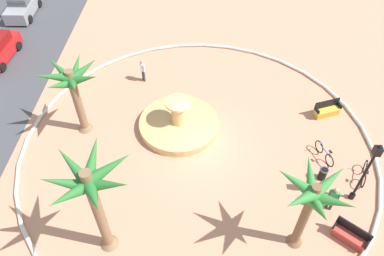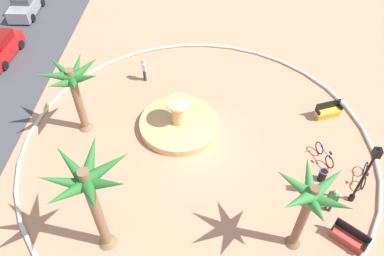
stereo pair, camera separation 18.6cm
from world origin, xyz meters
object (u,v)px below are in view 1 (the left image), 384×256
Objects in this scene: bench_west at (327,111)px; bicycle_red_frame at (324,153)px; parked_car_rightmost at (22,5)px; palm_tree_near_fountain at (312,199)px; lamppost at (367,169)px; bicycle_by_lamppost at (365,173)px; bench_east at (350,236)px; fountain at (179,123)px; palm_tree_by_curb at (91,191)px; palm_tree_mid_plaza at (73,85)px; person_pedestrian_stroll at (143,69)px; person_cyclist_photo at (333,198)px; trash_bin at (323,174)px.

bicycle_red_frame is (-3.34, 0.79, 0.04)m from bench_west.
palm_tree_near_fountain is at bearing -134.40° from parked_car_rightmost.
bicycle_by_lamppost is (1.23, -0.85, -1.95)m from lamppost.
palm_tree_near_fountain is at bearing 94.69° from bench_east.
fountain reaches higher than bicycle_red_frame.
palm_tree_by_curb is at bearing -150.62° from parked_car_rightmost.
bench_east is (-6.22, -13.56, -2.96)m from palm_tree_mid_plaza.
person_pedestrian_stroll is 0.40× the size of parked_car_rightmost.
palm_tree_near_fountain is 26.90m from parked_car_rightmost.
parked_car_rightmost reaches higher than bicycle_by_lamppost.
bench_east is (0.20, -2.45, -3.14)m from palm_tree_near_fountain.
lamppost is at bearing -62.77° from person_cyclist_photo.
person_cyclist_photo is at bearing -109.45° from palm_tree_mid_plaza.
palm_tree_by_curb is 12.45m from bicycle_red_frame.
lamppost is at bearing -159.09° from bicycle_red_frame.
lamppost reaches higher than person_pedestrian_stroll.
bench_west is 0.42× the size of lamppost.
bench_east is at bearing -170.48° from trash_bin.
palm_tree_mid_plaza is 2.73× the size of person_cyclist_photo.
bench_east reaches higher than bicycle_red_frame.
trash_bin is (-3.25, -7.60, 0.09)m from fountain.
palm_tree_by_curb is 11.44m from bench_east.
fountain is 8.84m from bench_west.
fountain is 8.26m from trash_bin.
bench_east is (-6.63, -8.17, 0.05)m from fountain.
parked_car_rightmost is at bearing 48.42° from fountain.
bench_west is at bearing 12.38° from bicycle_by_lamppost.
palm_tree_mid_plaza is at bearing 83.69° from bicycle_red_frame.
fountain is at bearing 72.18° from bicycle_by_lamppost.
lamppost is 2.58m from trash_bin.
bicycle_by_lamppost is (4.24, -12.29, -3.86)m from palm_tree_by_curb.
palm_tree_by_curb is 10.96m from person_cyclist_photo.
parked_car_rightmost is at bearing 49.35° from bench_east.
palm_tree_near_fountain is 2.81× the size of bicycle_by_lamppost.
person_pedestrian_stroll is (7.22, 12.34, 0.53)m from bicycle_by_lamppost.
fountain is at bearing -131.58° from parked_car_rightmost.
palm_tree_mid_plaza is 13.99m from person_cyclist_photo.
palm_tree_near_fountain is 3.99m from bench_east.
lamppost is 2.44× the size of person_pedestrian_stroll.
bench_west is (8.28, -3.00, -3.14)m from palm_tree_near_fountain.
person_cyclist_photo is (-0.65, 1.27, -1.42)m from lamppost.
fountain is 2.79× the size of bicycle_by_lamppost.
palm_tree_by_curb reaches higher than lamppost.
person_cyclist_photo is 0.40× the size of parked_car_rightmost.
fountain is 10.21m from bicycle_by_lamppost.
bench_east is 0.39× the size of parked_car_rightmost.
bench_east is at bearing 156.12° from bicycle_by_lamppost.
trash_bin is at bearing -125.70° from person_pedestrian_stroll.
parked_car_rightmost is at bearing 53.90° from lamppost.
palm_tree_mid_plaza reaches higher than bench_east.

